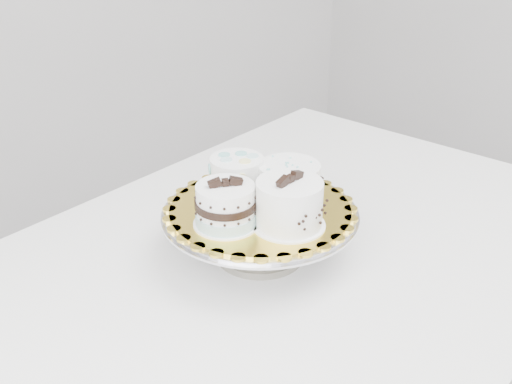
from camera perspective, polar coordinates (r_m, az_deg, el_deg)
table at (r=1.16m, az=2.31°, el=-8.56°), size 1.39×1.06×0.75m
cake_stand at (r=1.08m, az=0.37°, el=-2.94°), size 0.33×0.33×0.09m
cake_board at (r=1.06m, az=0.37°, el=-1.53°), size 0.32×0.32×0.00m
cake_swirl at (r=1.00m, az=2.97°, el=-1.18°), size 0.12×0.12×0.09m
cake_banded at (r=1.00m, az=-2.70°, el=-1.32°), size 0.12×0.12×0.08m
cake_dots at (r=1.09m, az=-1.71°, el=1.46°), size 0.11×0.11×0.07m
cake_ribbon at (r=1.09m, az=3.00°, el=0.91°), size 0.14×0.14×0.06m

